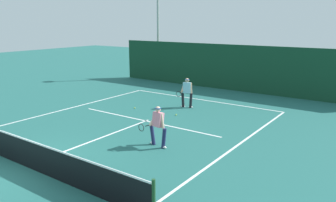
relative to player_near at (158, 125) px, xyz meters
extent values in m
plane|color=#23615B|center=(-2.44, -3.91, -0.85)|extent=(80.00, 80.00, 0.00)
cube|color=white|center=(-2.44, 7.62, -0.84)|extent=(9.70, 0.10, 0.01)
cube|color=white|center=(-2.44, 2.29, -0.84)|extent=(7.91, 0.10, 0.01)
cube|color=white|center=(-2.44, -0.71, -0.84)|extent=(0.10, 6.40, 0.01)
cylinder|color=#1E4723|center=(2.83, -3.91, -0.31)|extent=(0.09, 0.09, 1.06)
cube|color=black|center=(-2.44, -3.91, -0.38)|extent=(10.46, 0.02, 0.93)
cube|color=white|center=(-2.44, -3.91, 0.11)|extent=(10.46, 0.03, 0.05)
cylinder|color=#1E234C|center=(0.31, -0.03, -0.46)|extent=(0.25, 0.17, 0.79)
cylinder|color=#1E234C|center=(-0.29, 0.06, -0.46)|extent=(0.29, 0.18, 0.79)
ellipsoid|color=white|center=(0.31, -0.03, -0.80)|extent=(0.27, 0.15, 0.09)
ellipsoid|color=white|center=(-0.29, 0.06, -0.80)|extent=(0.27, 0.15, 0.09)
cube|color=pink|center=(0.01, 0.01, 0.20)|extent=(0.44, 0.35, 0.57)
cylinder|color=beige|center=(0.23, -0.02, 0.18)|extent=(0.21, 0.12, 0.60)
cylinder|color=beige|center=(-0.21, 0.04, 0.18)|extent=(0.16, 0.49, 0.49)
sphere|color=beige|center=(0.01, 0.01, 0.60)|extent=(0.21, 0.21, 0.21)
cylinder|color=#19478C|center=(0.01, 0.01, 0.63)|extent=(0.26, 0.26, 0.04)
cylinder|color=black|center=(-0.30, -0.20, -0.03)|extent=(0.07, 0.26, 0.03)
torus|color=black|center=(-0.35, -0.53, -0.03)|extent=(0.29, 0.07, 0.29)
cylinder|color=black|center=(-2.00, 5.62, -0.44)|extent=(0.21, 0.19, 0.82)
cylinder|color=black|center=(-2.43, 5.50, -0.44)|extent=(0.23, 0.19, 0.82)
ellipsoid|color=white|center=(-2.00, 5.62, -0.80)|extent=(0.28, 0.18, 0.09)
ellipsoid|color=white|center=(-2.43, 5.50, -0.80)|extent=(0.28, 0.18, 0.09)
cube|color=#8CCCE0|center=(-2.22, 5.56, 0.25)|extent=(0.47, 0.36, 0.58)
cylinder|color=tan|center=(-1.99, 5.63, 0.22)|extent=(0.16, 0.13, 0.63)
cylinder|color=tan|center=(-2.44, 5.50, 0.22)|extent=(0.24, 0.53, 0.49)
sphere|color=tan|center=(-2.22, 5.56, 0.66)|extent=(0.22, 0.22, 0.22)
cylinder|color=#19478C|center=(-2.22, 5.56, 0.70)|extent=(0.29, 0.29, 0.04)
cylinder|color=black|center=(-2.42, 5.25, 0.01)|extent=(0.10, 0.26, 0.03)
torus|color=black|center=(-2.33, 4.92, 0.01)|extent=(0.29, 0.10, 0.29)
sphere|color=#D1E033|center=(-4.37, 3.74, -0.81)|extent=(0.07, 0.07, 0.07)
sphere|color=#D1E033|center=(-1.80, 3.90, -0.81)|extent=(0.07, 0.07, 0.07)
cube|color=#133D27|center=(-2.44, 11.33, 0.69)|extent=(18.00, 0.12, 3.07)
cylinder|color=#9EA39E|center=(-9.34, 12.46, 2.70)|extent=(0.18, 0.18, 7.10)
camera|label=1|loc=(7.16, -9.45, 3.74)|focal=35.81mm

